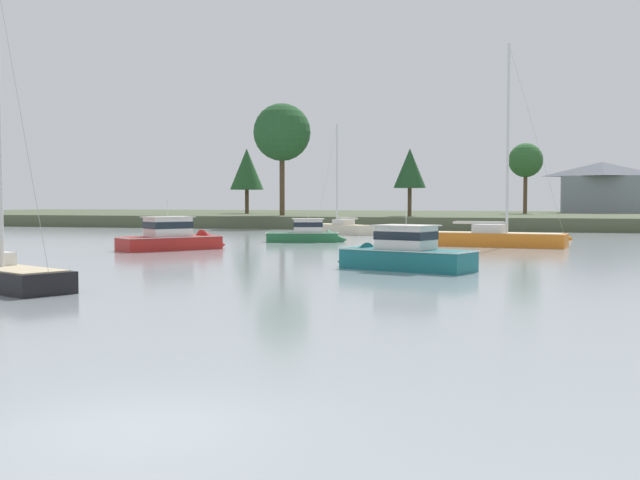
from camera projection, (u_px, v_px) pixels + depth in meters
The scene contains 13 objects.
ground_plane at pixel (142, 426), 11.54m from camera, with size 422.55×422.55×0.00m, color #939EA3.
far_shore_bank at pixel (500, 219), 110.88m from camera, with size 190.15×56.63×1.46m, color #4C563D.
sailboat_cream at pixel (341, 232), 77.16m from camera, with size 7.97×7.05×11.55m.
sailboat_orange at pixel (495, 242), 56.56m from camera, with size 10.15×4.05×15.15m.
cruiser_teal at pixel (396, 259), 37.69m from camera, with size 7.60×4.57×3.95m.
cruiser_red at pixel (179, 242), 52.96m from camera, with size 6.59×7.65×4.39m.
cruiser_green at pixel (310, 236), 62.53m from camera, with size 6.75×3.58×3.43m.
mooring_buoy_orange at pixel (569, 239), 65.69m from camera, with size 0.49×0.49×0.54m.
shore_tree_right_mid at pixel (282, 133), 96.43m from camera, with size 7.09×7.09×13.82m.
shore_tree_far_right at pixel (526, 161), 110.72m from camera, with size 4.83×4.83×9.97m.
shore_tree_far_left at pixel (410, 168), 91.60m from camera, with size 3.80×3.80×7.98m.
shore_tree_left at pixel (247, 169), 111.08m from camera, with size 4.77×4.77×9.24m.
cottage_eastern at pixel (602, 187), 116.28m from camera, with size 12.47×7.43×7.58m.
Camera 1 is at (5.64, -10.24, 3.33)m, focal length 43.90 mm.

